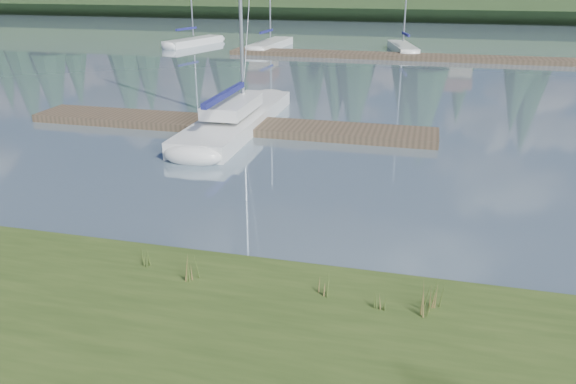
# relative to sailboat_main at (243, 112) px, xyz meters

# --- Properties ---
(ground) EXTENTS (200.00, 200.00, 0.00)m
(ground) POSITION_rel_sailboat_main_xyz_m (3.68, 19.97, -0.42)
(ground) COLOR slate
(ground) RESTS_ON ground
(sailboat_main) EXTENTS (2.16, 10.32, 14.66)m
(sailboat_main) POSITION_rel_sailboat_main_xyz_m (0.00, 0.00, 0.00)
(sailboat_main) COLOR silver
(sailboat_main) RESTS_ON ground
(dock_near) EXTENTS (16.00, 2.00, 0.30)m
(dock_near) POSITION_rel_sailboat_main_xyz_m (-0.32, -1.03, -0.27)
(dock_near) COLOR #4C3D2C
(dock_near) RESTS_ON ground
(dock_far) EXTENTS (26.00, 2.20, 0.30)m
(dock_far) POSITION_rel_sailboat_main_xyz_m (5.68, 19.97, -0.27)
(dock_far) COLOR #4C3D2C
(dock_far) RESTS_ON ground
(sailboat_bg_0) EXTENTS (3.25, 7.30, 10.50)m
(sailboat_bg_0) POSITION_rel_sailboat_main_xyz_m (-11.99, 24.19, -0.09)
(sailboat_bg_0) COLOR silver
(sailboat_bg_0) RESTS_ON ground
(sailboat_bg_1) EXTENTS (2.00, 8.14, 12.02)m
(sailboat_bg_1) POSITION_rel_sailboat_main_xyz_m (-5.36, 23.91, -0.09)
(sailboat_bg_1) COLOR silver
(sailboat_bg_1) RESTS_ON ground
(sailboat_bg_2) EXTENTS (2.96, 7.11, 10.60)m
(sailboat_bg_2) POSITION_rel_sailboat_main_xyz_m (4.84, 24.10, -0.09)
(sailboat_bg_2) COLOR silver
(sailboat_bg_2) RESTS_ON ground
(weed_0) EXTENTS (0.17, 0.14, 0.58)m
(weed_0) POSITION_rel_sailboat_main_xyz_m (3.25, -12.69, 0.18)
(weed_0) COLOR #475B23
(weed_0) RESTS_ON bank
(weed_1) EXTENTS (0.17, 0.14, 0.46)m
(weed_1) POSITION_rel_sailboat_main_xyz_m (5.68, -12.58, 0.12)
(weed_1) COLOR #475B23
(weed_1) RESTS_ON bank
(weed_2) EXTENTS (0.17, 0.14, 0.63)m
(weed_2) POSITION_rel_sailboat_main_xyz_m (7.63, -12.55, 0.20)
(weed_2) COLOR #475B23
(weed_2) RESTS_ON bank
(weed_3) EXTENTS (0.17, 0.14, 0.46)m
(weed_3) POSITION_rel_sailboat_main_xyz_m (2.11, -12.43, 0.12)
(weed_3) COLOR #475B23
(weed_3) RESTS_ON bank
(weed_4) EXTENTS (0.17, 0.14, 0.38)m
(weed_4) POSITION_rel_sailboat_main_xyz_m (6.68, -12.82, 0.09)
(weed_4) COLOR #475B23
(weed_4) RESTS_ON bank
(weed_5) EXTENTS (0.17, 0.14, 0.68)m
(weed_5) POSITION_rel_sailboat_main_xyz_m (7.44, -12.78, 0.22)
(weed_5) COLOR #475B23
(weed_5) RESTS_ON bank
(mud_lip) EXTENTS (60.00, 0.50, 0.14)m
(mud_lip) POSITION_rel_sailboat_main_xyz_m (3.68, -11.63, -0.35)
(mud_lip) COLOR #33281C
(mud_lip) RESTS_ON ground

